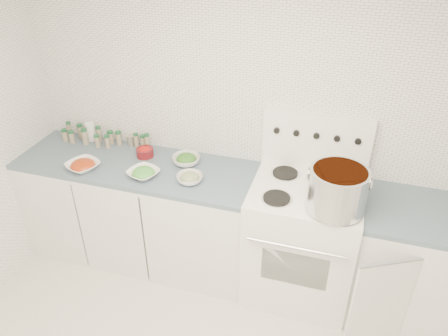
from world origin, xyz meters
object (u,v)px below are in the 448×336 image
at_px(stock_pot, 338,188).
at_px(bowl_tomato, 83,165).
at_px(stove, 301,238).
at_px(bowl_snowpea, 143,173).

relative_size(stock_pot, bowl_tomato, 1.28).
xyz_separation_m(stove, stock_pot, (0.19, -0.18, 0.60)).
height_order(bowl_tomato, bowl_snowpea, bowl_tomato).
height_order(stove, bowl_snowpea, stove).
bearing_deg(stock_pot, bowl_tomato, 179.94).
relative_size(stove, stock_pot, 3.50).
height_order(stove, stock_pot, stove).
distance_m(bowl_tomato, bowl_snowpea, 0.48).
bearing_deg(bowl_tomato, bowl_snowpea, 4.73).
bearing_deg(bowl_tomato, stock_pot, -0.06).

